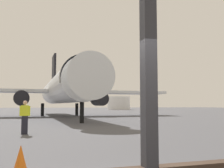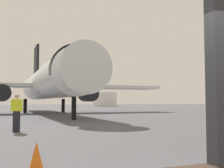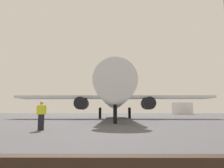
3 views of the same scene
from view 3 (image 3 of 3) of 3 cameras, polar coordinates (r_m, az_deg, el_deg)
The scene contains 4 objects.
ground_plane at distance 42.80m, azimuth -2.83°, elevation -8.51°, with size 220.00×220.00×0.00m, color #4C4C51.
airplane at distance 33.44m, azimuth 0.72°, elevation -2.68°, with size 30.56×31.95×10.57m.
ground_crew_worker at distance 14.26m, azimuth -17.55°, elevation -7.57°, with size 0.53×0.28×1.74m.
fuel_storage_tank at distance 85.83m, azimuth 17.44°, elevation -6.01°, with size 7.57×7.57×4.31m, color white.
Camera 3 is at (2.53, -2.71, 1.12)m, focal length 35.93 mm.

